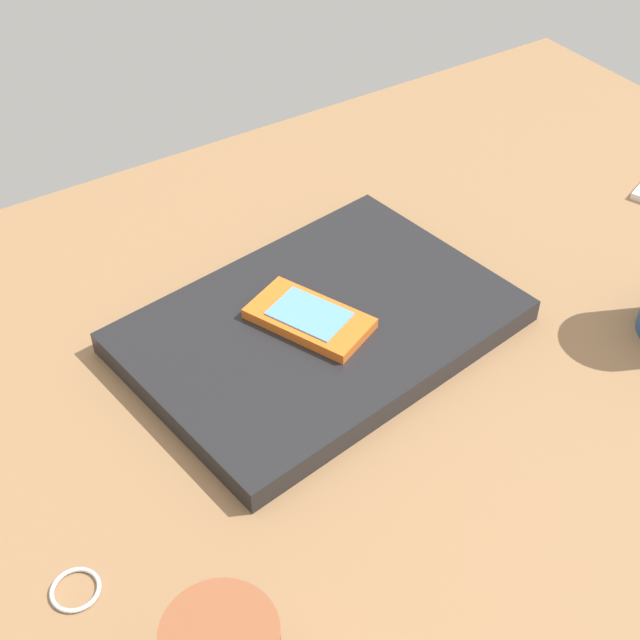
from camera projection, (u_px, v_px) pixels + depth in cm
name	position (u px, v px, depth cm)	size (l,w,h in cm)	color
desk_surface	(380.00, 338.00, 87.27)	(120.00, 80.00, 3.00)	olive
laptop_closed	(320.00, 326.00, 84.59)	(35.38, 24.52, 2.35)	black
cell_phone_on_laptop	(309.00, 318.00, 82.90)	(10.12, 12.88, 1.16)	orange
key_ring	(75.00, 590.00, 64.65)	(3.78, 3.78, 0.36)	silver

